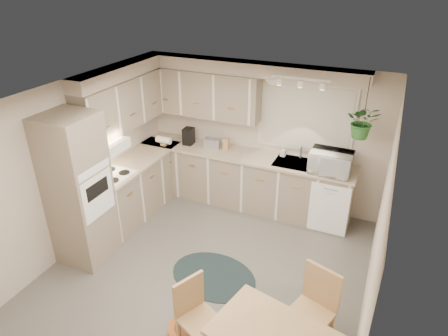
% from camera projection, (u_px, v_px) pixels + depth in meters
% --- Properties ---
extents(floor, '(4.20, 4.20, 0.00)m').
position_uv_depth(floor, '(207.00, 270.00, 5.41)').
color(floor, '#5F5B53').
rests_on(floor, ground).
extents(ceiling, '(4.20, 4.20, 0.00)m').
position_uv_depth(ceiling, '(203.00, 98.00, 4.32)').
color(ceiling, white).
rests_on(ceiling, wall_back).
extents(wall_back, '(4.00, 0.04, 2.40)m').
position_uv_depth(wall_back, '(261.00, 134.00, 6.58)').
color(wall_back, beige).
rests_on(wall_back, floor).
extents(wall_front, '(4.00, 0.04, 2.40)m').
position_uv_depth(wall_front, '(89.00, 317.00, 3.15)').
color(wall_front, beige).
rests_on(wall_front, floor).
extents(wall_left, '(0.04, 4.20, 2.40)m').
position_uv_depth(wall_left, '(77.00, 164.00, 5.58)').
color(wall_left, beige).
rests_on(wall_left, floor).
extents(wall_right, '(0.04, 4.20, 2.40)m').
position_uv_depth(wall_right, '(378.00, 233.00, 4.15)').
color(wall_right, beige).
rests_on(wall_right, floor).
extents(base_cab_left, '(0.60, 1.85, 0.90)m').
position_uv_depth(base_cab_left, '(137.00, 187.00, 6.53)').
color(base_cab_left, gray).
rests_on(base_cab_left, floor).
extents(base_cab_back, '(3.60, 0.60, 0.90)m').
position_uv_depth(base_cab_back, '(243.00, 180.00, 6.75)').
color(base_cab_back, gray).
rests_on(base_cab_back, floor).
extents(counter_left, '(0.64, 1.89, 0.04)m').
position_uv_depth(counter_left, '(134.00, 161.00, 6.31)').
color(counter_left, '#C9AF93').
rests_on(counter_left, base_cab_left).
extents(counter_back, '(3.64, 0.64, 0.04)m').
position_uv_depth(counter_back, '(243.00, 155.00, 6.53)').
color(counter_back, '#C9AF93').
rests_on(counter_back, base_cab_back).
extents(oven_stack, '(0.65, 0.65, 2.10)m').
position_uv_depth(oven_stack, '(78.00, 191.00, 5.23)').
color(oven_stack, gray).
rests_on(oven_stack, floor).
extents(wall_oven_face, '(0.02, 0.56, 0.58)m').
position_uv_depth(wall_oven_face, '(98.00, 196.00, 5.11)').
color(wall_oven_face, white).
rests_on(wall_oven_face, oven_stack).
extents(upper_cab_left, '(0.35, 2.00, 0.75)m').
position_uv_depth(upper_cab_left, '(126.00, 103.00, 6.05)').
color(upper_cab_left, gray).
rests_on(upper_cab_left, wall_left).
extents(upper_cab_back, '(2.00, 0.35, 0.75)m').
position_uv_depth(upper_cab_back, '(201.00, 93.00, 6.51)').
color(upper_cab_back, gray).
rests_on(upper_cab_back, wall_back).
extents(soffit_left, '(0.30, 2.00, 0.20)m').
position_uv_depth(soffit_left, '(121.00, 71.00, 5.85)').
color(soffit_left, beige).
rests_on(soffit_left, wall_left).
extents(soffit_back, '(3.60, 0.30, 0.20)m').
position_uv_depth(soffit_back, '(249.00, 68.00, 6.03)').
color(soffit_back, beige).
rests_on(soffit_back, wall_back).
extents(cooktop, '(0.52, 0.58, 0.02)m').
position_uv_depth(cooktop, '(112.00, 176.00, 5.83)').
color(cooktop, white).
rests_on(cooktop, counter_left).
extents(range_hood, '(0.40, 0.60, 0.14)m').
position_uv_depth(range_hood, '(106.00, 147.00, 5.63)').
color(range_hood, white).
rests_on(range_hood, upper_cab_left).
extents(window_blinds, '(1.40, 0.02, 1.00)m').
position_uv_depth(window_blinds, '(305.00, 118.00, 6.12)').
color(window_blinds, silver).
rests_on(window_blinds, wall_back).
extents(window_frame, '(1.50, 0.02, 1.10)m').
position_uv_depth(window_frame, '(305.00, 118.00, 6.13)').
color(window_frame, beige).
rests_on(window_frame, wall_back).
extents(sink, '(0.70, 0.48, 0.10)m').
position_uv_depth(sink, '(297.00, 166.00, 6.22)').
color(sink, '#9A9DA2').
rests_on(sink, counter_back).
extents(dishwasher_front, '(0.58, 0.02, 0.83)m').
position_uv_depth(dishwasher_front, '(328.00, 210.00, 5.97)').
color(dishwasher_front, white).
rests_on(dishwasher_front, base_cab_back).
extents(track_light_bar, '(0.80, 0.04, 0.04)m').
position_uv_depth(track_light_bar, '(301.00, 78.00, 5.37)').
color(track_light_bar, white).
rests_on(track_light_bar, ceiling).
extents(wall_clock, '(0.30, 0.03, 0.30)m').
position_uv_depth(wall_clock, '(273.00, 77.00, 6.06)').
color(wall_clock, '#E0B14F').
rests_on(wall_clock, wall_back).
extents(chair_left, '(0.53, 0.53, 0.85)m').
position_uv_depth(chair_left, '(200.00, 319.00, 4.12)').
color(chair_left, tan).
rests_on(chair_left, floor).
extents(chair_back, '(0.56, 0.56, 0.94)m').
position_uv_depth(chair_back, '(310.00, 313.00, 4.14)').
color(chair_back, tan).
rests_on(chair_back, floor).
extents(braided_rug, '(1.30, 1.05, 0.01)m').
position_uv_depth(braided_rug, '(214.00, 276.00, 5.30)').
color(braided_rug, black).
rests_on(braided_rug, floor).
extents(pet_bed, '(0.58, 0.58, 0.11)m').
position_uv_depth(pet_bed, '(189.00, 330.00, 4.45)').
color(pet_bed, '#B25823').
rests_on(pet_bed, floor).
extents(microwave, '(0.61, 0.35, 0.41)m').
position_uv_depth(microwave, '(331.00, 160.00, 5.84)').
color(microwave, white).
rests_on(microwave, counter_back).
extents(soap_bottle, '(0.10, 0.19, 0.08)m').
position_uv_depth(soap_bottle, '(283.00, 154.00, 6.40)').
color(soap_bottle, white).
rests_on(soap_bottle, counter_back).
extents(hanging_plant, '(0.48, 0.52, 0.37)m').
position_uv_depth(hanging_plant, '(363.00, 125.00, 5.45)').
color(hanging_plant, '#2A6428').
rests_on(hanging_plant, ceiling).
extents(coffee_maker, '(0.17, 0.20, 0.28)m').
position_uv_depth(coffee_maker, '(189.00, 136.00, 6.82)').
color(coffee_maker, black).
rests_on(coffee_maker, counter_back).
extents(toaster, '(0.28, 0.18, 0.16)m').
position_uv_depth(toaster, '(212.00, 143.00, 6.71)').
color(toaster, '#9A9DA2').
rests_on(toaster, counter_back).
extents(knife_block, '(0.09, 0.09, 0.20)m').
position_uv_depth(knife_block, '(226.00, 144.00, 6.64)').
color(knife_block, tan).
rests_on(knife_block, counter_back).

